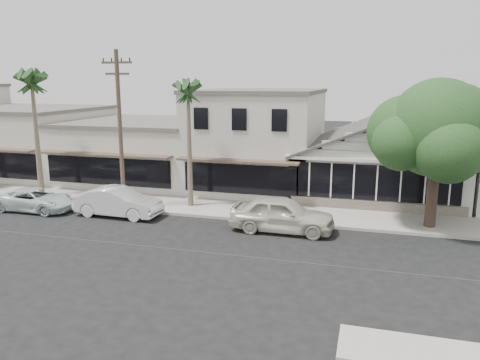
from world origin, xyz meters
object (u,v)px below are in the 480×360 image
(car_0, at_px, (282,214))
(car_1, at_px, (118,202))
(shade_tree, at_px, (436,131))
(car_2, at_px, (36,200))
(utility_pole, at_px, (120,127))

(car_0, distance_m, car_1, 9.18)
(car_0, height_order, shade_tree, shade_tree)
(car_1, relative_size, car_2, 1.04)
(car_2, distance_m, shade_tree, 21.95)
(car_1, distance_m, car_2, 5.14)
(utility_pole, xyz_separation_m, car_1, (0.35, -1.23, -3.99))
(shade_tree, bearing_deg, car_0, -159.69)
(utility_pole, bearing_deg, car_1, -74.02)
(car_0, bearing_deg, shade_tree, -69.72)
(car_2, bearing_deg, utility_pole, -72.22)
(car_1, xyz_separation_m, car_2, (-5.13, -0.29, -0.15))
(car_0, xyz_separation_m, car_1, (-9.18, 0.16, -0.08))
(car_2, bearing_deg, car_1, -86.59)
(car_2, bearing_deg, shade_tree, -82.56)
(utility_pole, xyz_separation_m, shade_tree, (16.57, 1.22, 0.15))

